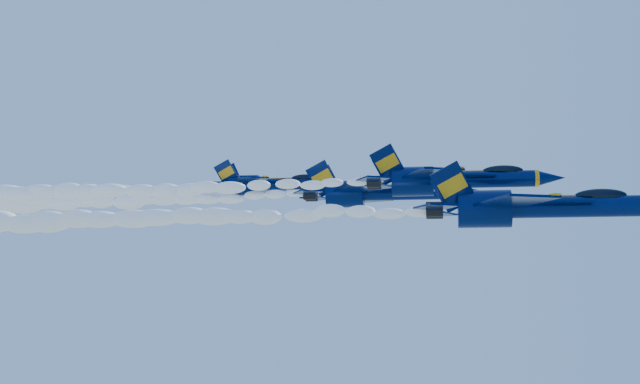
# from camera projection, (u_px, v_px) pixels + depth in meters

# --- Properties ---
(jet_lead) EXTENTS (19.86, 16.29, 7.38)m
(jet_lead) POSITION_uv_depth(u_px,v_px,m) (534.00, 207.00, 64.03)
(jet_lead) COLOR #000E3C
(smoke_trail_jet_lead) EXTENTS (53.83, 2.69, 2.42)m
(smoke_trail_jet_lead) POSITION_uv_depth(u_px,v_px,m) (113.00, 219.00, 69.02)
(smoke_trail_jet_lead) COLOR white
(jet_second) EXTENTS (18.11, 14.85, 6.73)m
(jet_second) POSITION_uv_depth(u_px,v_px,m) (452.00, 179.00, 74.46)
(jet_second) COLOR #000E3C
(smoke_trail_jet_second) EXTENTS (53.83, 2.45, 2.21)m
(smoke_trail_jet_second) POSITION_uv_depth(u_px,v_px,m) (98.00, 192.00, 79.35)
(smoke_trail_jet_second) COLOR white
(jet_third) EXTENTS (18.76, 15.39, 6.97)m
(jet_third) POSITION_uv_depth(u_px,v_px,m) (380.00, 192.00, 85.14)
(jet_third) COLOR #000E3C
(smoke_trail_jet_third) EXTENTS (53.83, 2.54, 2.29)m
(smoke_trail_jet_third) POSITION_uv_depth(u_px,v_px,m) (70.00, 203.00, 90.07)
(smoke_trail_jet_third) COLOR white
(jet_fourth) EXTENTS (14.88, 12.20, 5.53)m
(jet_fourth) POSITION_uv_depth(u_px,v_px,m) (271.00, 184.00, 88.64)
(jet_fourth) COLOR #000E3C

